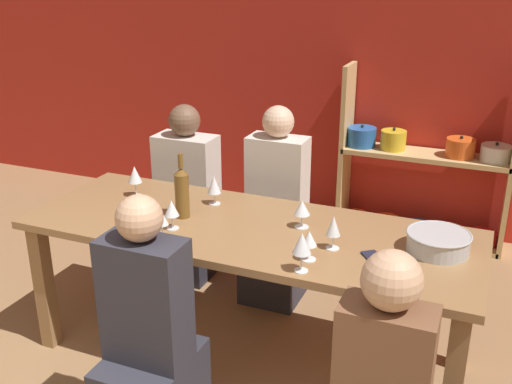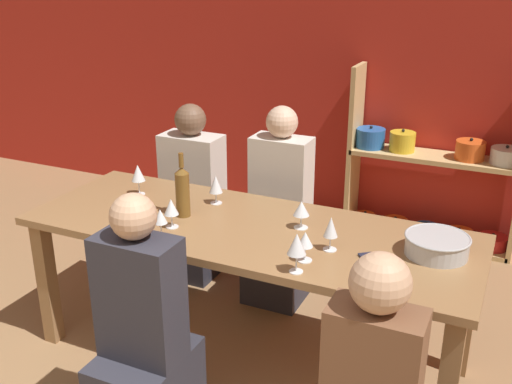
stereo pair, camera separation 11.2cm
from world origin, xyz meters
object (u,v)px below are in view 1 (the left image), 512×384
Objects in this scene: dining_table at (248,243)px; shelf_unit at (423,179)px; wine_glass_empty_f at (309,239)px; person_far_a at (188,212)px; cell_phone at (375,259)px; wine_glass_red_b at (172,209)px; wine_glass_empty_e at (214,185)px; wine_glass_empty_a at (162,219)px; wine_glass_empty_b at (333,227)px; wine_glass_empty_c at (302,244)px; mixing_bowl at (438,241)px; wine_bottle_green at (182,192)px; wine_glass_empty_d at (302,208)px; wine_glass_red_a at (135,175)px; person_near_b at (150,357)px; person_far_b at (277,228)px.

shelf_unit is at bearing 71.69° from dining_table.
wine_glass_empty_f is at bearing -30.36° from dining_table.
cell_phone is at bearing 148.56° from person_far_a.
wine_glass_empty_e is (0.05, 0.37, 0.00)m from wine_glass_red_b.
wine_glass_red_b is (-0.34, -0.17, 0.20)m from dining_table.
wine_glass_empty_a is at bearing -175.53° from wine_glass_empty_f.
cell_phone is at bearing -9.55° from wine_glass_empty_b.
dining_table is 12.63× the size of wine_glass_empty_c.
shelf_unit reaches higher than wine_glass_empty_a.
wine_glass_empty_c is 0.38m from cell_phone.
dining_table is 0.93m from mixing_bowl.
wine_glass_empty_e is 1.01× the size of cell_phone.
wine_bottle_green reaches higher than wine_glass_empty_d.
wine_glass_empty_b is 1.17× the size of wine_glass_empty_f.
wine_glass_red_a is (-1.67, 0.06, 0.07)m from mixing_bowl.
person_near_b reaches higher than wine_glass_empty_d.
person_far_a is (-1.03, 0.68, -0.45)m from wine_glass_empty_d.
person_far_b reaches higher than wine_glass_empty_b.
wine_glass_empty_a is at bearing -146.85° from wine_glass_empty_d.
wine_glass_red_b is 1.09× the size of wine_glass_empty_f.
wine_glass_empty_a is at bearing -113.67° from shelf_unit.
cell_phone is (0.21, -0.03, -0.11)m from wine_glass_empty_b.
wine_glass_red_b is at bearing 175.42° from wine_glass_empty_f.
wine_glass_empty_b is 1.03m from person_far_b.
wine_glass_empty_b is at bearing -160.80° from mixing_bowl.
wine_glass_empty_d is at bearing 140.34° from wine_glass_empty_b.
person_far_a reaches higher than wine_glass_red_a.
person_near_b reaches higher than wine_glass_empty_e.
wine_glass_empty_f is (-0.52, -0.31, 0.05)m from mixing_bowl.
wine_glass_empty_b is 0.16m from wine_glass_empty_f.
wine_glass_empty_c is 1.13× the size of cell_phone.
wine_glass_empty_d is at bearing 33.15° from wine_glass_empty_a.
person_far_a reaches higher than wine_glass_empty_d.
wine_glass_empty_b is 0.81m from wine_glass_red_b.
wine_glass_empty_f is (0.39, -0.23, 0.20)m from dining_table.
person_far_b is (-1.01, 0.60, -0.37)m from mixing_bowl.
wine_glass_red_a is 0.15× the size of person_near_b.
wine_glass_empty_a is 1.07m from person_far_b.
wine_glass_empty_f is at bearing 91.61° from wine_glass_empty_c.
person_near_b is (-1.06, -0.81, -0.39)m from mixing_bowl.
wine_glass_empty_f is at bearing -149.57° from mixing_bowl.
person_far_a is at bearing 146.74° from wine_glass_empty_d.
wine_glass_red_a is 1.27× the size of wine_glass_empty_f.
person_far_b is (-0.56, 0.76, -0.43)m from wine_glass_empty_b.
wine_glass_empty_f is 0.86m from person_near_b.
wine_glass_empty_e is 1.02m from cell_phone.
wine_glass_empty_e is 0.14× the size of person_near_b.
wine_glass_empty_d is 1.02m from person_near_b.
wine_glass_empty_e is 1.16× the size of wine_glass_empty_f.
wine_bottle_green reaches higher than wine_glass_empty_e.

